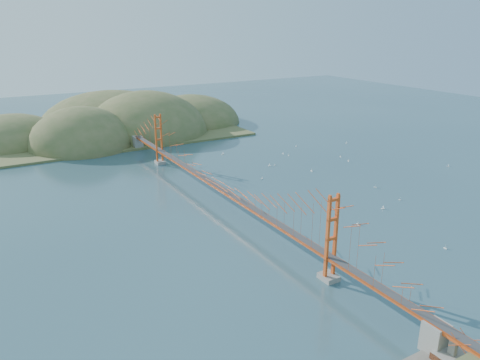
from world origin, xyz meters
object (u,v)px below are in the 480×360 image
fort (452,355)px  sailboat_2 (383,208)px  sailboat_0 (358,224)px  bridge (219,168)px  sailboat_1 (375,187)px

fort → sailboat_2: fort is taller
sailboat_0 → sailboat_2: (8.69, 2.87, 0.00)m
bridge → sailboat_2: bridge is taller
bridge → fort: size_ratio=25.51×
bridge → sailboat_2: size_ratio=126.97×
sailboat_0 → sailboat_2: size_ratio=0.99×
fort → sailboat_1: 50.80m
fort → sailboat_0: (15.00, 28.66, -0.51)m
fort → sailboat_1: size_ratio=5.12×
fort → sailboat_0: 32.35m
sailboat_2 → sailboat_1: bearing=51.3°
sailboat_2 → sailboat_1: size_ratio=1.03×
sailboat_0 → sailboat_1: sailboat_0 is taller
sailboat_0 → sailboat_2: sailboat_2 is taller
bridge → sailboat_1: size_ratio=130.52×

